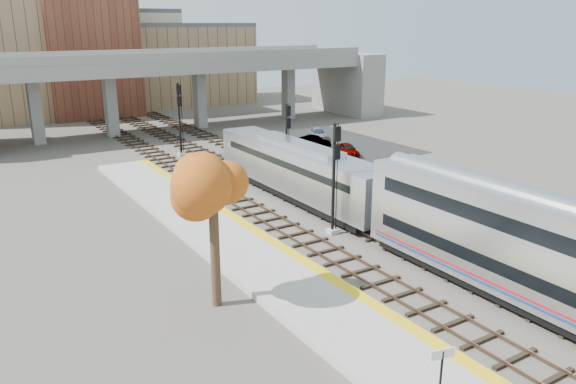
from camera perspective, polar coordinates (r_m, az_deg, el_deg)
ground at (r=31.73m, az=12.64°, el=-7.08°), size 160.00×160.00×0.00m
platform at (r=27.45m, az=1.58°, el=-10.19°), size 4.50×60.00×0.35m
yellow_strip at (r=28.36m, az=4.82°, el=-8.91°), size 0.70×60.00×0.01m
tracks at (r=41.35m, az=1.48°, el=-0.87°), size 10.70×95.00×0.25m
overpass at (r=70.56m, az=-10.61°, el=11.00°), size 54.00×12.00×9.50m
buildings_far at (r=89.80m, az=-18.17°, el=12.98°), size 43.00×21.00×20.60m
parking_lot at (r=60.90m, az=3.73°, el=4.83°), size 14.00×18.00×0.04m
locomotive at (r=41.34m, az=1.04°, el=2.31°), size 3.02×19.05×4.10m
signal_mast_near at (r=34.14m, az=4.71°, el=1.12°), size 0.60×0.64×6.95m
signal_mast_mid at (r=46.15m, az=-0.12°, el=4.83°), size 0.60×0.64×6.39m
signal_mast_far at (r=55.85m, az=-10.94°, el=7.17°), size 0.60×0.64×7.14m
station_sign at (r=19.64m, az=15.35°, el=-16.73°), size 0.89×0.24×2.27m
tree at (r=24.84m, az=-7.67°, el=0.06°), size 3.60×3.60×7.47m
car_a at (r=55.76m, az=6.05°, el=4.32°), size 2.30×3.86×1.23m
car_b at (r=59.37m, az=2.62°, el=5.15°), size 2.68×3.86×1.21m
car_c at (r=63.74m, az=3.03°, el=5.94°), size 3.02×4.33×1.16m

